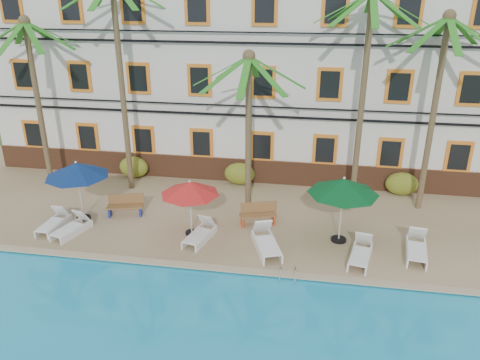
% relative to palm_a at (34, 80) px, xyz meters
% --- Properties ---
extents(ground, '(100.00, 100.00, 0.00)m').
position_rel_palm_a_xyz_m(ground, '(8.86, -5.27, -5.35)').
color(ground, '#384C23').
rests_on(ground, ground).
extents(pool_deck, '(30.00, 12.00, 0.25)m').
position_rel_palm_a_xyz_m(pool_deck, '(8.86, -0.27, -5.23)').
color(pool_deck, tan).
rests_on(pool_deck, ground).
extents(pool_coping, '(30.00, 0.35, 0.06)m').
position_rel_palm_a_xyz_m(pool_coping, '(8.86, -6.17, -5.07)').
color(pool_coping, tan).
rests_on(pool_coping, pool_deck).
extents(hotel_building, '(25.40, 6.44, 10.22)m').
position_rel_palm_a_xyz_m(hotel_building, '(8.86, 4.71, 0.02)').
color(hotel_building, silver).
rests_on(hotel_building, pool_deck).
extents(palm_a, '(4.42, 4.42, 7.92)m').
position_rel_palm_a_xyz_m(palm_a, '(0.00, 0.00, 0.00)').
color(palm_a, brown).
rests_on(palm_a, pool_deck).
extents(palm_b, '(4.42, 4.42, 9.65)m').
position_rel_palm_a_xyz_m(palm_b, '(4.21, 0.03, 0.98)').
color(palm_b, brown).
rests_on(palm_b, pool_deck).
extents(palm_c, '(4.42, 4.42, 6.88)m').
position_rel_palm_a_xyz_m(palm_c, '(10.18, -1.61, -0.61)').
color(palm_c, brown).
rests_on(palm_c, pool_deck).
extents(palm_d, '(4.42, 4.42, 9.14)m').
position_rel_palm_a_xyz_m(palm_d, '(14.71, 0.19, 0.69)').
color(palm_d, brown).
rests_on(palm_d, pool_deck).
extents(palm_e, '(4.42, 4.42, 8.30)m').
position_rel_palm_a_xyz_m(palm_e, '(17.58, 0.03, 0.21)').
color(palm_e, brown).
rests_on(palm_e, pool_deck).
extents(shrub_left, '(1.50, 0.90, 1.10)m').
position_rel_palm_a_xyz_m(shrub_left, '(3.86, 1.33, -4.55)').
color(shrub_left, '#245B1A').
rests_on(shrub_left, pool_deck).
extents(shrub_mid, '(1.50, 0.90, 1.10)m').
position_rel_palm_a_xyz_m(shrub_mid, '(9.32, 1.33, -4.55)').
color(shrub_mid, '#245B1A').
rests_on(shrub_mid, pool_deck).
extents(shrub_right, '(1.50, 0.90, 1.10)m').
position_rel_palm_a_xyz_m(shrub_right, '(17.00, 1.33, -4.55)').
color(shrub_right, '#245B1A').
rests_on(shrub_right, pool_deck).
extents(umbrella_blue, '(2.60, 2.60, 2.60)m').
position_rel_palm_a_xyz_m(umbrella_blue, '(3.42, -3.41, -2.88)').
color(umbrella_blue, black).
rests_on(umbrella_blue, pool_deck).
extents(umbrella_red, '(2.30, 2.30, 2.30)m').
position_rel_palm_a_xyz_m(umbrella_red, '(8.27, -3.89, -3.14)').
color(umbrella_red, black).
rests_on(umbrella_red, pool_deck).
extents(umbrella_green, '(2.67, 2.67, 2.66)m').
position_rel_palm_a_xyz_m(umbrella_green, '(14.01, -3.49, -2.82)').
color(umbrella_green, black).
rests_on(umbrella_green, pool_deck).
extents(lounger_a, '(0.69, 1.76, 0.82)m').
position_rel_palm_a_xyz_m(lounger_a, '(2.66, -4.39, -4.83)').
color(lounger_a, white).
rests_on(lounger_a, pool_deck).
extents(lounger_b, '(1.09, 1.85, 0.82)m').
position_rel_palm_a_xyz_m(lounger_b, '(3.58, -4.65, -4.83)').
color(lounger_b, white).
rests_on(lounger_b, pool_deck).
extents(lounger_c, '(1.05, 1.90, 0.85)m').
position_rel_palm_a_xyz_m(lounger_c, '(8.72, -4.31, -4.82)').
color(lounger_c, white).
rests_on(lounger_c, pool_deck).
extents(lounger_d, '(1.39, 2.19, 0.98)m').
position_rel_palm_a_xyz_m(lounger_d, '(11.32, -4.61, -4.78)').
color(lounger_d, white).
rests_on(lounger_d, pool_deck).
extents(lounger_e, '(1.03, 1.96, 0.88)m').
position_rel_palm_a_xyz_m(lounger_e, '(14.74, -4.76, -4.81)').
color(lounger_e, white).
rests_on(lounger_e, pool_deck).
extents(lounger_f, '(0.96, 2.02, 0.92)m').
position_rel_palm_a_xyz_m(lounger_f, '(16.76, -4.11, -4.80)').
color(lounger_f, white).
rests_on(lounger_f, pool_deck).
extents(bench_left, '(1.57, 0.82, 0.93)m').
position_rel_palm_a_xyz_m(bench_left, '(5.05, -2.76, -4.63)').
color(bench_left, olive).
rests_on(bench_left, pool_deck).
extents(bench_right, '(1.57, 0.92, 0.93)m').
position_rel_palm_a_xyz_m(bench_right, '(10.74, -2.63, -4.63)').
color(bench_right, olive).
rests_on(bench_right, pool_deck).
extents(pool_ladder, '(0.54, 0.74, 0.74)m').
position_rel_palm_a_xyz_m(pool_ladder, '(12.25, -6.27, -5.10)').
color(pool_ladder, silver).
rests_on(pool_ladder, ground).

